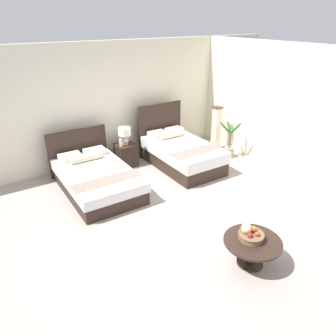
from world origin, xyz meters
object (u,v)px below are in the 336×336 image
(table_lamp, at_px, (125,134))
(floor_lamp_corner, at_px, (216,128))
(coffee_table, at_px, (252,245))
(loose_apple, at_px, (243,228))
(bed_near_corner, at_px, (181,153))
(fruit_bowl, at_px, (250,234))
(vase, at_px, (121,142))
(potted_palm, at_px, (229,145))
(nightstand, at_px, (126,155))
(bed_near_window, at_px, (96,178))

(table_lamp, xyz_separation_m, floor_lamp_corner, (2.53, -0.41, -0.22))
(coffee_table, height_order, loose_apple, loose_apple)
(bed_near_corner, xyz_separation_m, coffee_table, (-1.15, -3.39, 0.00))
(table_lamp, distance_m, fruit_bowl, 4.10)
(bed_near_corner, distance_m, floor_lamp_corner, 1.50)
(vase, bearing_deg, potted_palm, -20.30)
(loose_apple, height_order, potted_palm, potted_palm)
(coffee_table, bearing_deg, vase, 91.33)
(nightstand, relative_size, vase, 2.90)
(vase, relative_size, floor_lamp_corner, 0.16)
(bed_near_corner, height_order, fruit_bowl, bed_near_corner)
(table_lamp, xyz_separation_m, coffee_table, (-0.04, -4.15, -0.47))
(table_lamp, height_order, floor_lamp_corner, floor_lamp_corner)
(floor_lamp_corner, bearing_deg, bed_near_corner, -166.20)
(floor_lamp_corner, height_order, potted_palm, floor_lamp_corner)
(potted_palm, bearing_deg, loose_apple, -130.31)
(nightstand, bearing_deg, loose_apple, -89.65)
(nightstand, bearing_deg, potted_palm, -22.15)
(nightstand, distance_m, potted_palm, 2.66)
(nightstand, height_order, potted_palm, potted_palm)
(table_lamp, bearing_deg, floor_lamp_corner, -9.09)
(table_lamp, bearing_deg, nightstand, -90.00)
(bed_near_corner, relative_size, nightstand, 3.82)
(vase, bearing_deg, bed_near_window, -143.59)
(nightstand, height_order, vase, vase)
(nightstand, height_order, loose_apple, nightstand)
(floor_lamp_corner, relative_size, potted_palm, 1.18)
(loose_apple, relative_size, potted_palm, 0.08)
(bed_near_window, xyz_separation_m, floor_lamp_corner, (3.61, 0.35, 0.32))
(bed_near_window, height_order, floor_lamp_corner, floor_lamp_corner)
(bed_near_window, distance_m, loose_apple, 3.33)
(nightstand, distance_m, fruit_bowl, 4.08)
(vase, bearing_deg, table_lamp, 23.52)
(fruit_bowl, bearing_deg, vase, 91.29)
(bed_near_corner, relative_size, vase, 11.08)
(bed_near_window, relative_size, table_lamp, 5.34)
(bed_near_window, xyz_separation_m, loose_apple, (1.10, -3.14, 0.19))
(bed_near_window, bearing_deg, floor_lamp_corner, 5.52)
(bed_near_window, bearing_deg, potted_palm, -4.30)
(fruit_bowl, distance_m, loose_apple, 0.22)
(nightstand, xyz_separation_m, fruit_bowl, (-0.05, -4.07, 0.23))
(floor_lamp_corner, distance_m, potted_palm, 0.68)
(bed_near_corner, height_order, coffee_table, bed_near_corner)
(loose_apple, xyz_separation_m, floor_lamp_corner, (2.51, 3.49, 0.12))
(potted_palm, bearing_deg, vase, 159.70)
(table_lamp, distance_m, loose_apple, 3.91)
(bed_near_corner, distance_m, vase, 1.45)
(bed_near_corner, distance_m, table_lamp, 1.42)
(loose_apple, bearing_deg, bed_near_window, 109.39)
(loose_apple, bearing_deg, fruit_bowl, -109.65)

